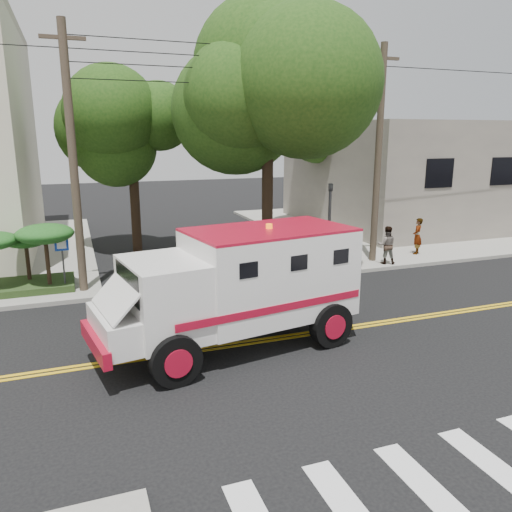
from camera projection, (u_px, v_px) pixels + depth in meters
name	position (u px, v px, depth m)	size (l,w,h in m)	color
ground	(302.00, 335.00, 13.93)	(100.00, 100.00, 0.00)	black
sidewalk_ne	(407.00, 224.00, 30.75)	(17.00, 17.00, 0.15)	gray
building_right	(425.00, 173.00, 30.98)	(14.00, 12.00, 6.00)	slate
utility_pole_left	(73.00, 164.00, 16.47)	(0.28, 0.28, 9.00)	#382D23
utility_pole_right	(378.00, 158.00, 20.63)	(0.28, 0.28, 9.00)	#382D23
tree_main	(282.00, 86.00, 18.55)	(6.08, 5.70, 9.85)	black
tree_left	(139.00, 128.00, 22.44)	(4.48, 4.20, 7.70)	black
tree_right	(325.00, 124.00, 29.84)	(4.80, 4.50, 8.20)	black
traffic_signal	(329.00, 218.00, 19.79)	(0.15, 0.18, 3.60)	#3F3F42
accessibility_sign	(63.00, 256.00, 17.17)	(0.45, 0.10, 2.02)	#3F3F42
palm_planter	(24.00, 248.00, 17.10)	(3.52, 2.63, 2.36)	#1E3314
armored_truck	(240.00, 282.00, 12.82)	(7.07, 3.62, 3.08)	silver
pedestrian_a	(417.00, 236.00, 22.62)	(0.60, 0.39, 1.65)	gray
pedestrian_b	(387.00, 245.00, 20.90)	(0.78, 0.61, 1.60)	gray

